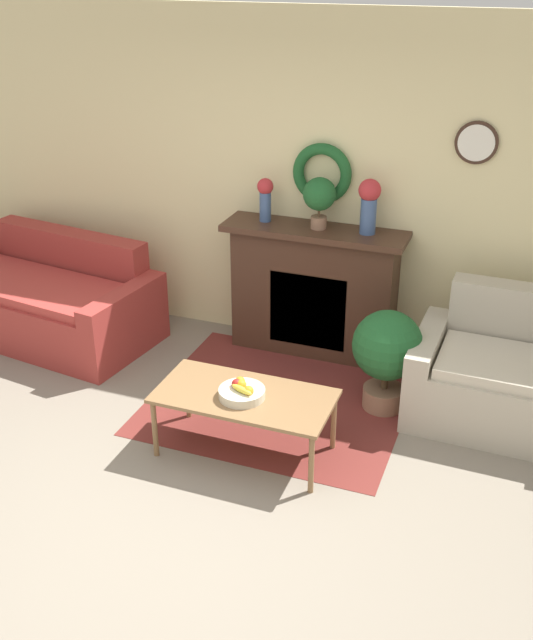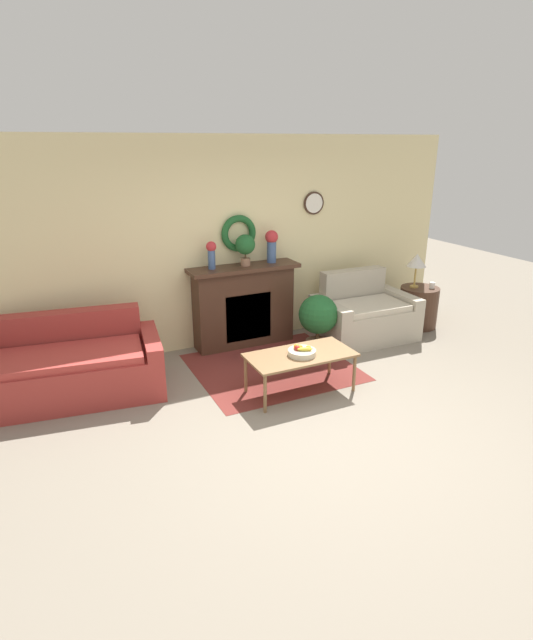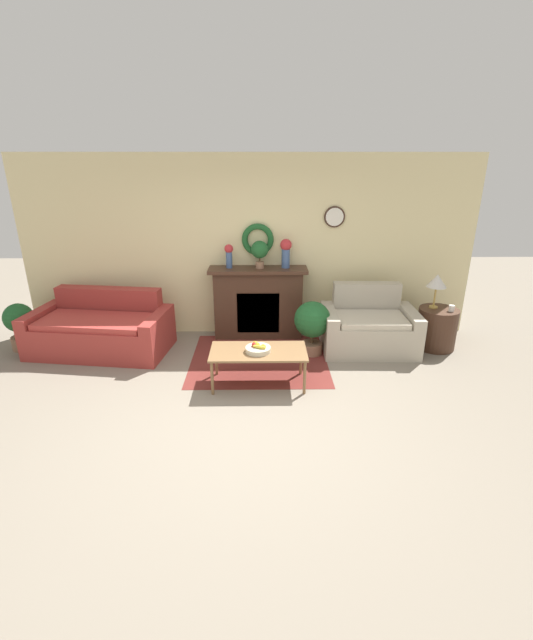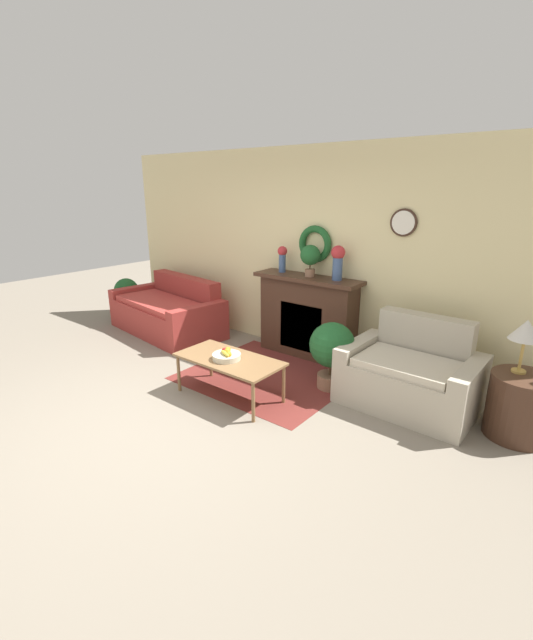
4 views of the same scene
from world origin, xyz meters
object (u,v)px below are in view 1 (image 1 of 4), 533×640
couch_left (48,301)px  vase_on_mantel_left (265,196)px  potted_plant_floor_by_loveseat (387,351)px  loveseat_right (508,379)px  fruit_bowl (242,392)px  potted_plant_on_mantel (319,196)px  coffee_table (244,400)px  fireplace (314,290)px  vase_on_mantel_right (369,202)px

couch_left → vase_on_mantel_left: bearing=23.2°
potted_plant_floor_by_loveseat → vase_on_mantel_left: bearing=150.7°
loveseat_right → fruit_bowl: (-1.59, -1.07, 0.17)m
fruit_bowl → vase_on_mantel_left: size_ratio=0.87×
loveseat_right → couch_left: bearing=-178.4°
fruit_bowl → loveseat_right: bearing=34.0°
potted_plant_on_mantel → potted_plant_floor_by_loveseat: (0.73, -0.64, -0.88)m
couch_left → loveseat_right: 3.85m
coffee_table → potted_plant_floor_by_loveseat: 1.15m
fireplace → fruit_bowl: 1.57m
loveseat_right → potted_plant_floor_by_loveseat: size_ratio=1.74×
couch_left → vase_on_mantel_right: bearing=18.4°
loveseat_right → vase_on_mantel_left: 2.30m
fruit_bowl → potted_plant_floor_by_loveseat: potted_plant_floor_by_loveseat is taller
loveseat_right → coffee_table: 1.90m
fireplace → vase_on_mantel_left: bearing=179.3°
loveseat_right → vase_on_mantel_right: size_ratio=3.15×
fireplace → coffee_table: bearing=-89.6°
couch_left → loveseat_right: bearing=7.8°
coffee_table → potted_plant_on_mantel: (0.02, 1.52, 0.94)m
fireplace → potted_plant_floor_by_loveseat: (0.76, -0.66, -0.08)m
fireplace → potted_plant_floor_by_loveseat: fireplace is taller
vase_on_mantel_left → loveseat_right: bearing=-13.8°
fireplace → vase_on_mantel_right: (0.41, 0.01, 0.79)m
fruit_bowl → vase_on_mantel_left: vase_on_mantel_left is taller
fireplace → vase_on_mantel_right: vase_on_mantel_right is taller
coffee_table → fruit_bowl: 0.09m
vase_on_mantel_left → potted_plant_on_mantel: size_ratio=0.86×
couch_left → fruit_bowl: (2.26, -1.06, 0.18)m
vase_on_mantel_right → vase_on_mantel_left: bearing=180.0°
fruit_bowl → vase_on_mantel_left: bearing=105.3°
fireplace → potted_plant_on_mantel: size_ratio=3.63×
loveseat_right → vase_on_mantel_right: (-1.19, 0.50, 1.02)m
fireplace → potted_plant_on_mantel: (0.03, -0.01, 0.80)m
potted_plant_floor_by_loveseat → loveseat_right: bearing=11.3°
loveseat_right → coffee_table: bearing=-145.3°
loveseat_right → fireplace: bearing=164.4°
couch_left → vase_on_mantel_right: size_ratio=4.73×
fruit_bowl → vase_on_mantel_right: 1.83m
loveseat_right → potted_plant_floor_by_loveseat: (-0.84, -0.17, 0.15)m
loveseat_right → vase_on_mantel_right: bearing=158.7°
fireplace → potted_plant_floor_by_loveseat: 1.01m
couch_left → potted_plant_on_mantel: (2.28, 0.49, 1.04)m
couch_left → vase_on_mantel_right: 2.90m
couch_left → loveseat_right: (3.85, 0.01, 0.01)m
fruit_bowl → potted_plant_floor_by_loveseat: bearing=50.4°
potted_plant_on_mantel → potted_plant_floor_by_loveseat: 1.31m
potted_plant_floor_by_loveseat → potted_plant_on_mantel: bearing=138.6°
fireplace → loveseat_right: fireplace is taller
coffee_table → fruit_bowl: bearing=-96.8°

